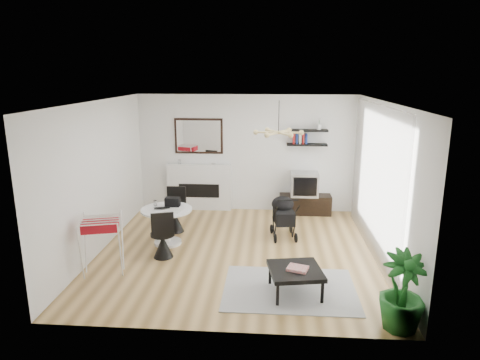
# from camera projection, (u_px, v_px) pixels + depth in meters

# --- Properties ---
(floor) EXTENTS (5.00, 5.00, 0.00)m
(floor) POSITION_uv_depth(u_px,v_px,m) (238.00, 251.00, 7.80)
(floor) COLOR olive
(floor) RESTS_ON ground
(ceiling) EXTENTS (5.00, 5.00, 0.00)m
(ceiling) POSITION_uv_depth(u_px,v_px,m) (237.00, 102.00, 7.14)
(ceiling) COLOR white
(ceiling) RESTS_ON wall_back
(wall_back) EXTENTS (5.00, 0.00, 5.00)m
(wall_back) POSITION_uv_depth(u_px,v_px,m) (246.00, 154.00, 9.89)
(wall_back) COLOR white
(wall_back) RESTS_ON floor
(wall_left) EXTENTS (0.00, 5.00, 5.00)m
(wall_left) POSITION_uv_depth(u_px,v_px,m) (99.00, 177.00, 7.65)
(wall_left) COLOR white
(wall_left) RESTS_ON floor
(wall_right) EXTENTS (0.00, 5.00, 5.00)m
(wall_right) POSITION_uv_depth(u_px,v_px,m) (383.00, 183.00, 7.29)
(wall_right) COLOR white
(wall_right) RESTS_ON floor
(sheer_curtain) EXTENTS (0.04, 3.60, 2.60)m
(sheer_curtain) POSITION_uv_depth(u_px,v_px,m) (375.00, 180.00, 7.49)
(sheer_curtain) COLOR white
(sheer_curtain) RESTS_ON wall_right
(fireplace) EXTENTS (1.50, 0.17, 2.16)m
(fireplace) POSITION_uv_depth(u_px,v_px,m) (199.00, 181.00, 10.06)
(fireplace) COLOR white
(fireplace) RESTS_ON floor
(shelf_lower) EXTENTS (0.90, 0.25, 0.04)m
(shelf_lower) POSITION_uv_depth(u_px,v_px,m) (307.00, 145.00, 9.60)
(shelf_lower) COLOR black
(shelf_lower) RESTS_ON wall_back
(shelf_upper) EXTENTS (0.90, 0.25, 0.04)m
(shelf_upper) POSITION_uv_depth(u_px,v_px,m) (308.00, 130.00, 9.52)
(shelf_upper) COLOR black
(shelf_upper) RESTS_ON wall_back
(pendant_lamp) EXTENTS (0.90, 0.90, 0.10)m
(pendant_lamp) POSITION_uv_depth(u_px,v_px,m) (278.00, 132.00, 7.52)
(pendant_lamp) COLOR tan
(pendant_lamp) RESTS_ON ceiling
(tv_console) EXTENTS (1.18, 0.41, 0.44)m
(tv_console) POSITION_uv_depth(u_px,v_px,m) (305.00, 204.00, 9.86)
(tv_console) COLOR black
(tv_console) RESTS_ON floor
(crt_tv) EXTENTS (0.62, 0.54, 0.54)m
(crt_tv) POSITION_uv_depth(u_px,v_px,m) (304.00, 184.00, 9.74)
(crt_tv) COLOR #AAAAAC
(crt_tv) RESTS_ON tv_console
(dining_table) EXTENTS (0.96, 0.96, 0.70)m
(dining_table) POSITION_uv_depth(u_px,v_px,m) (167.00, 221.00, 8.05)
(dining_table) COLOR white
(dining_table) RESTS_ON floor
(laptop) EXTENTS (0.34, 0.27, 0.02)m
(laptop) POSITION_uv_depth(u_px,v_px,m) (162.00, 209.00, 7.95)
(laptop) COLOR black
(laptop) RESTS_ON dining_table
(black_bag) EXTENTS (0.28, 0.17, 0.17)m
(black_bag) POSITION_uv_depth(u_px,v_px,m) (173.00, 202.00, 8.14)
(black_bag) COLOR black
(black_bag) RESTS_ON dining_table
(newspaper) EXTENTS (0.35, 0.31, 0.01)m
(newspaper) POSITION_uv_depth(u_px,v_px,m) (173.00, 210.00, 7.89)
(newspaper) COLOR silver
(newspaper) RESTS_ON dining_table
(drinking_glass) EXTENTS (0.06, 0.06, 0.11)m
(drinking_glass) POSITION_uv_depth(u_px,v_px,m) (155.00, 203.00, 8.17)
(drinking_glass) COLOR white
(drinking_glass) RESTS_ON dining_table
(chair_far) EXTENTS (0.43, 0.43, 0.91)m
(chair_far) POSITION_uv_depth(u_px,v_px,m) (175.00, 218.00, 8.74)
(chair_far) COLOR black
(chair_far) RESTS_ON floor
(chair_near) EXTENTS (0.46, 0.47, 0.88)m
(chair_near) POSITION_uv_depth(u_px,v_px,m) (163.00, 243.00, 7.49)
(chair_near) COLOR black
(chair_near) RESTS_ON floor
(drying_rack) EXTENTS (0.77, 0.74, 0.95)m
(drying_rack) POSITION_uv_depth(u_px,v_px,m) (102.00, 245.00, 6.82)
(drying_rack) COLOR white
(drying_rack) RESTS_ON floor
(stroller) EXTENTS (0.55, 0.77, 0.90)m
(stroller) POSITION_uv_depth(u_px,v_px,m) (283.00, 218.00, 8.43)
(stroller) COLOR black
(stroller) RESTS_ON floor
(rug) EXTENTS (1.98, 1.43, 0.01)m
(rug) POSITION_uv_depth(u_px,v_px,m) (290.00, 289.00, 6.44)
(rug) COLOR #A0A0A0
(rug) RESTS_ON floor
(coffee_table) EXTENTS (0.86, 0.86, 0.38)m
(coffee_table) POSITION_uv_depth(u_px,v_px,m) (295.00, 271.00, 6.24)
(coffee_table) COLOR black
(coffee_table) RESTS_ON rug
(magazines) EXTENTS (0.34, 0.30, 0.04)m
(magazines) POSITION_uv_depth(u_px,v_px,m) (298.00, 268.00, 6.19)
(magazines) COLOR #B9322E
(magazines) RESTS_ON coffee_table
(potted_plant) EXTENTS (0.70, 0.70, 1.03)m
(potted_plant) POSITION_uv_depth(u_px,v_px,m) (402.00, 292.00, 5.34)
(potted_plant) COLOR #19581C
(potted_plant) RESTS_ON floor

